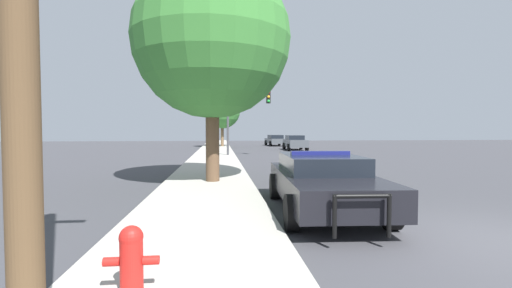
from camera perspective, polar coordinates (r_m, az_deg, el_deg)
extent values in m
plane|color=#3D3D42|center=(7.23, 35.92, -13.17)|extent=(110.00, 110.00, 0.00)
cube|color=#ADA89E|center=(5.48, -10.34, -17.00)|extent=(3.00, 110.00, 0.13)
cube|color=black|center=(8.08, 10.99, -6.62)|extent=(2.19, 4.95, 0.57)
cube|color=black|center=(8.26, 10.61, -3.11)|extent=(1.80, 2.61, 0.38)
cylinder|color=black|center=(7.04, 21.60, -10.41)|extent=(0.28, 0.70, 0.69)
cylinder|color=black|center=(6.50, 5.96, -11.32)|extent=(0.28, 0.70, 0.69)
cylinder|color=black|center=(9.81, 14.25, -6.74)|extent=(0.28, 0.70, 0.69)
cylinder|color=black|center=(9.43, 3.13, -7.03)|extent=(0.28, 0.70, 0.69)
cylinder|color=black|center=(5.87, 21.30, -11.05)|extent=(0.07, 0.07, 0.69)
cylinder|color=black|center=(5.58, 12.97, -11.66)|extent=(0.07, 0.07, 0.69)
cylinder|color=black|center=(5.64, 17.28, -8.31)|extent=(0.92, 0.12, 0.07)
cube|color=navy|center=(8.24, 10.62, -1.47)|extent=(1.40, 0.28, 0.09)
cube|color=navy|center=(8.36, 17.50, -6.19)|extent=(0.20, 3.49, 0.16)
cylinder|color=red|center=(4.13, -20.03, -18.58)|extent=(0.24, 0.24, 0.56)
sphere|color=red|center=(4.03, -20.09, -14.41)|extent=(0.26, 0.26, 0.26)
cylinder|color=red|center=(4.17, -22.94, -17.63)|extent=(0.17, 0.10, 0.10)
cylinder|color=red|center=(4.07, -17.07, -18.03)|extent=(0.17, 0.10, 0.10)
cylinder|color=#424247|center=(24.14, -4.72, 3.75)|extent=(0.16, 0.16, 4.70)
cylinder|color=#424247|center=(24.37, -1.32, 8.93)|extent=(2.87, 0.11, 0.11)
cube|color=black|center=(24.48, 2.07, 7.84)|extent=(0.30, 0.24, 0.90)
sphere|color=red|center=(24.38, 2.12, 8.57)|extent=(0.20, 0.20, 0.20)
sphere|color=orange|center=(24.35, 2.12, 7.87)|extent=(0.20, 0.20, 0.20)
sphere|color=green|center=(24.33, 2.11, 7.17)|extent=(0.20, 0.20, 0.20)
cube|color=#474C51|center=(32.20, 6.53, 0.15)|extent=(1.81, 4.29, 0.66)
cube|color=black|center=(32.39, 6.46, 1.10)|extent=(1.51, 2.25, 0.40)
cylinder|color=black|center=(31.10, 8.48, -0.54)|extent=(0.26, 0.68, 0.67)
cylinder|color=black|center=(30.77, 5.48, -0.56)|extent=(0.26, 0.68, 0.67)
cylinder|color=black|center=(33.67, 7.48, -0.32)|extent=(0.26, 0.68, 0.67)
cylinder|color=black|center=(33.36, 4.70, -0.33)|extent=(0.26, 0.68, 0.67)
cube|color=#474C51|center=(41.09, 3.18, 0.54)|extent=(2.00, 4.29, 0.56)
cube|color=black|center=(40.87, 3.25, 1.22)|extent=(1.62, 2.27, 0.43)
cylinder|color=black|center=(42.18, 1.67, 0.21)|extent=(0.28, 0.66, 0.64)
cylinder|color=black|center=(42.56, 3.89, 0.22)|extent=(0.28, 0.66, 0.64)
cylinder|color=black|center=(39.65, 2.42, 0.07)|extent=(0.28, 0.66, 0.64)
cylinder|color=black|center=(40.05, 4.78, 0.09)|extent=(0.28, 0.66, 0.64)
cylinder|color=brown|center=(11.79, -7.27, 1.94)|extent=(0.46, 0.46, 3.34)
sphere|color=#387A33|center=(12.18, -7.35, 16.84)|extent=(5.32, 5.32, 5.32)
cylinder|color=brown|center=(37.26, -5.64, 1.77)|extent=(0.32, 0.32, 2.79)
sphere|color=#387A33|center=(37.32, -5.66, 5.56)|extent=(3.89, 3.89, 3.89)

